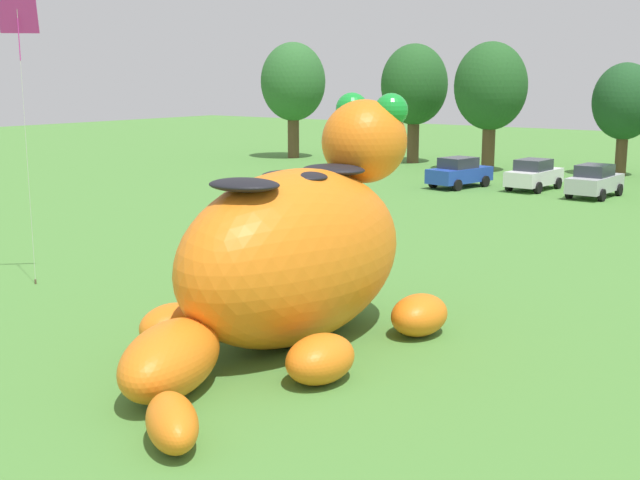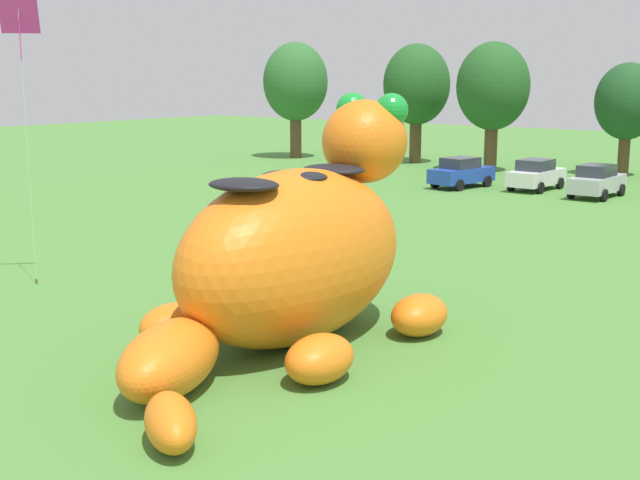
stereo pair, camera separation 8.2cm
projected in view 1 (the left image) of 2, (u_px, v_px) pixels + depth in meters
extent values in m
plane|color=#4C8438|center=(283.00, 324.00, 21.63)|extent=(160.00, 160.00, 0.00)
ellipsoid|color=orange|center=(295.00, 256.00, 20.02)|extent=(4.02, 7.55, 4.16)
ellipsoid|color=orange|center=(365.00, 141.00, 22.07)|extent=(2.30, 2.51, 2.19)
sphere|color=green|center=(352.00, 109.00, 22.51)|extent=(0.88, 0.88, 0.88)
sphere|color=green|center=(391.00, 110.00, 21.84)|extent=(0.88, 0.88, 0.88)
ellipsoid|color=black|center=(334.00, 170.00, 20.99)|extent=(1.72, 1.40, 0.28)
ellipsoid|color=black|center=(294.00, 176.00, 19.65)|extent=(1.72, 1.40, 0.28)
ellipsoid|color=black|center=(244.00, 185.00, 18.15)|extent=(1.72, 1.40, 0.28)
ellipsoid|color=orange|center=(271.00, 288.00, 23.25)|extent=(1.35, 1.83, 1.02)
ellipsoid|color=orange|center=(419.00, 315.00, 20.69)|extent=(1.35, 1.83, 1.02)
ellipsoid|color=orange|center=(172.00, 325.00, 19.86)|extent=(1.35, 1.83, 1.02)
ellipsoid|color=orange|center=(320.00, 359.00, 17.50)|extent=(1.35, 1.83, 1.02)
ellipsoid|color=orange|center=(171.00, 359.00, 16.84)|extent=(2.81, 3.71, 1.46)
ellipsoid|color=orange|center=(172.00, 422.00, 14.47)|extent=(2.07, 1.84, 0.89)
cube|color=#2347B7|center=(459.00, 175.00, 47.63)|extent=(2.40, 4.34, 0.80)
cube|color=#2D333D|center=(458.00, 163.00, 47.39)|extent=(1.82, 2.20, 0.60)
cylinder|color=black|center=(461.00, 179.00, 49.17)|extent=(0.35, 0.67, 0.64)
cylinder|color=black|center=(485.00, 181.00, 47.94)|extent=(0.35, 0.67, 0.64)
cylinder|color=black|center=(433.00, 182.00, 47.47)|extent=(0.35, 0.67, 0.64)
cylinder|color=black|center=(457.00, 185.00, 46.25)|extent=(0.35, 0.67, 0.64)
cube|color=white|center=(534.00, 177.00, 46.62)|extent=(1.88, 4.17, 0.80)
cube|color=#2D333D|center=(534.00, 165.00, 46.37)|extent=(1.58, 2.03, 0.60)
cylinder|color=black|center=(530.00, 181.00, 48.19)|extent=(0.27, 0.65, 0.64)
cylinder|color=black|center=(558.00, 183.00, 47.13)|extent=(0.27, 0.65, 0.64)
cylinder|color=black|center=(509.00, 185.00, 46.26)|extent=(0.27, 0.65, 0.64)
cylinder|color=black|center=(538.00, 188.00, 45.20)|extent=(0.27, 0.65, 0.64)
cube|color=#B7BABF|center=(595.00, 183.00, 43.87)|extent=(1.79, 4.14, 0.80)
cube|color=#2D333D|center=(595.00, 170.00, 43.62)|extent=(1.54, 2.00, 0.60)
cylinder|color=black|center=(587.00, 187.00, 45.44)|extent=(0.25, 0.64, 0.64)
cylinder|color=black|center=(619.00, 190.00, 44.41)|extent=(0.25, 0.64, 0.64)
cylinder|color=black|center=(569.00, 192.00, 43.48)|extent=(0.25, 0.64, 0.64)
cylinder|color=black|center=(602.00, 195.00, 42.45)|extent=(0.25, 0.64, 0.64)
cylinder|color=brown|center=(293.00, 138.00, 64.42)|extent=(0.88, 0.88, 3.07)
ellipsoid|color=#2D662D|center=(293.00, 82.00, 63.59)|extent=(4.91, 4.91, 5.90)
cylinder|color=brown|center=(413.00, 142.00, 60.77)|extent=(0.85, 0.85, 2.99)
ellipsoid|color=#235623|center=(414.00, 84.00, 59.97)|extent=(4.78, 4.78, 5.73)
cylinder|color=brown|center=(488.00, 149.00, 55.30)|extent=(0.85, 0.85, 2.97)
ellipsoid|color=#235623|center=(491.00, 86.00, 54.50)|extent=(4.74, 4.74, 5.69)
cylinder|color=brown|center=(621.00, 156.00, 52.98)|extent=(0.71, 0.71, 2.49)
ellipsoid|color=#1E4C23|center=(625.00, 101.00, 52.31)|extent=(3.98, 3.98, 4.77)
cylinder|color=brown|center=(35.00, 282.00, 25.79)|extent=(0.06, 0.06, 0.15)
cylinder|color=silver|center=(26.00, 148.00, 24.99)|extent=(0.01, 0.01, 8.09)
cube|color=#D833A5|center=(17.00, 7.00, 24.20)|extent=(1.13, 1.13, 1.44)
cylinder|color=#D833A5|center=(19.00, 39.00, 24.38)|extent=(0.03, 0.03, 1.20)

